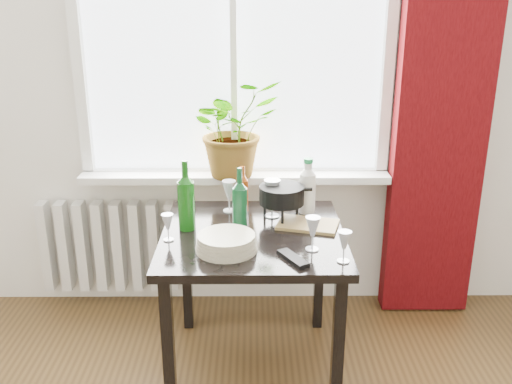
{
  "coord_description": "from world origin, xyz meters",
  "views": [
    {
      "loc": [
        0.1,
        -0.9,
        1.81
      ],
      "look_at": [
        0.11,
        1.55,
        0.94
      ],
      "focal_mm": 40.0,
      "sensor_mm": 36.0,
      "label": 1
    }
  ],
  "objects_px": {
    "cleaning_bottle": "(308,185)",
    "wineglass_back_center": "(272,198)",
    "wine_bottle_left": "(186,195)",
    "plate_stack": "(226,243)",
    "table": "(253,250)",
    "cutting_board": "(308,224)",
    "bottle_amber": "(243,188)",
    "wineglass_front_right": "(313,233)",
    "tv_remote": "(293,258)",
    "fondue_pot": "(282,203)",
    "wineglass_front_left": "(168,227)",
    "potted_plant": "(234,128)",
    "wineglass_far_right": "(344,246)",
    "radiator": "(110,246)",
    "wine_bottle_right": "(240,199)",
    "wineglass_back_left": "(229,196)"
  },
  "relations": [
    {
      "from": "table",
      "to": "wineglass_far_right",
      "type": "xyz_separation_m",
      "value": [
        0.38,
        -0.31,
        0.16
      ]
    },
    {
      "from": "fondue_pot",
      "to": "tv_remote",
      "type": "xyz_separation_m",
      "value": [
        0.03,
        -0.46,
        -0.08
      ]
    },
    {
      "from": "bottle_amber",
      "to": "tv_remote",
      "type": "bearing_deg",
      "value": -69.32
    },
    {
      "from": "radiator",
      "to": "fondue_pot",
      "type": "relative_size",
      "value": 3.15
    },
    {
      "from": "radiator",
      "to": "wineglass_back_center",
      "type": "relative_size",
      "value": 4.02
    },
    {
      "from": "bottle_amber",
      "to": "wineglass_front_right",
      "type": "relative_size",
      "value": 1.52
    },
    {
      "from": "bottle_amber",
      "to": "cutting_board",
      "type": "xyz_separation_m",
      "value": [
        0.32,
        -0.21,
        -0.11
      ]
    },
    {
      "from": "wineglass_front_left",
      "to": "fondue_pot",
      "type": "xyz_separation_m",
      "value": [
        0.52,
        0.25,
        0.02
      ]
    },
    {
      "from": "wine_bottle_left",
      "to": "plate_stack",
      "type": "distance_m",
      "value": 0.34
    },
    {
      "from": "radiator",
      "to": "wine_bottle_left",
      "type": "distance_m",
      "value": 0.95
    },
    {
      "from": "wine_bottle_left",
      "to": "fondue_pot",
      "type": "relative_size",
      "value": 1.35
    },
    {
      "from": "table",
      "to": "cleaning_bottle",
      "type": "distance_m",
      "value": 0.45
    },
    {
      "from": "wine_bottle_right",
      "to": "wineglass_back_center",
      "type": "relative_size",
      "value": 1.54
    },
    {
      "from": "radiator",
      "to": "plate_stack",
      "type": "relative_size",
      "value": 2.97
    },
    {
      "from": "potted_plant",
      "to": "fondue_pot",
      "type": "bearing_deg",
      "value": -57.8
    },
    {
      "from": "wine_bottle_left",
      "to": "tv_remote",
      "type": "bearing_deg",
      "value": -35.61
    },
    {
      "from": "cleaning_bottle",
      "to": "wineglass_back_center",
      "type": "relative_size",
      "value": 1.45
    },
    {
      "from": "table",
      "to": "wineglass_far_right",
      "type": "bearing_deg",
      "value": -39.24
    },
    {
      "from": "table",
      "to": "bottle_amber",
      "type": "height_order",
      "value": "bottle_amber"
    },
    {
      "from": "wine_bottle_left",
      "to": "wineglass_far_right",
      "type": "height_order",
      "value": "wine_bottle_left"
    },
    {
      "from": "potted_plant",
      "to": "cleaning_bottle",
      "type": "height_order",
      "value": "potted_plant"
    },
    {
      "from": "wineglass_back_center",
      "to": "plate_stack",
      "type": "relative_size",
      "value": 0.74
    },
    {
      "from": "cleaning_bottle",
      "to": "wineglass_back_left",
      "type": "bearing_deg",
      "value": 177.69
    },
    {
      "from": "radiator",
      "to": "bottle_amber",
      "type": "distance_m",
      "value": 0.99
    },
    {
      "from": "table",
      "to": "cutting_board",
      "type": "relative_size",
      "value": 2.99
    },
    {
      "from": "wineglass_far_right",
      "to": "plate_stack",
      "type": "height_order",
      "value": "wineglass_far_right"
    },
    {
      "from": "wineglass_front_left",
      "to": "wineglass_front_right",
      "type": "bearing_deg",
      "value": -9.32
    },
    {
      "from": "wine_bottle_right",
      "to": "cleaning_bottle",
      "type": "relative_size",
      "value": 1.06
    },
    {
      "from": "wineglass_front_left",
      "to": "fondue_pot",
      "type": "distance_m",
      "value": 0.58
    },
    {
      "from": "radiator",
      "to": "plate_stack",
      "type": "height_order",
      "value": "plate_stack"
    },
    {
      "from": "wine_bottle_left",
      "to": "wineglass_front_left",
      "type": "relative_size",
      "value": 2.66
    },
    {
      "from": "fondue_pot",
      "to": "wineglass_back_center",
      "type": "bearing_deg",
      "value": 138.35
    },
    {
      "from": "wine_bottle_right",
      "to": "tv_remote",
      "type": "bearing_deg",
      "value": -55.62
    },
    {
      "from": "potted_plant",
      "to": "cutting_board",
      "type": "distance_m",
      "value": 0.7
    },
    {
      "from": "wineglass_far_right",
      "to": "tv_remote",
      "type": "xyz_separation_m",
      "value": [
        -0.21,
        0.01,
        -0.06
      ]
    },
    {
      "from": "wineglass_back_center",
      "to": "fondue_pot",
      "type": "xyz_separation_m",
      "value": [
        0.04,
        -0.03,
        -0.01
      ]
    },
    {
      "from": "radiator",
      "to": "wine_bottle_right",
      "type": "relative_size",
      "value": 2.62
    },
    {
      "from": "wineglass_back_left",
      "to": "cutting_board",
      "type": "bearing_deg",
      "value": -27.15
    },
    {
      "from": "table",
      "to": "wine_bottle_left",
      "type": "distance_m",
      "value": 0.41
    },
    {
      "from": "table",
      "to": "wineglass_back_center",
      "type": "bearing_deg",
      "value": 64.6
    },
    {
      "from": "wineglass_far_right",
      "to": "fondue_pot",
      "type": "distance_m",
      "value": 0.53
    },
    {
      "from": "bottle_amber",
      "to": "wineglass_back_center",
      "type": "height_order",
      "value": "bottle_amber"
    },
    {
      "from": "wine_bottle_right",
      "to": "wineglass_back_left",
      "type": "distance_m",
      "value": 0.25
    },
    {
      "from": "wineglass_back_center",
      "to": "tv_remote",
      "type": "height_order",
      "value": "wineglass_back_center"
    },
    {
      "from": "cleaning_bottle",
      "to": "tv_remote",
      "type": "relative_size",
      "value": 1.64
    },
    {
      "from": "fondue_pot",
      "to": "potted_plant",
      "type": "bearing_deg",
      "value": 118.29
    },
    {
      "from": "wineglass_front_right",
      "to": "plate_stack",
      "type": "relative_size",
      "value": 0.58
    },
    {
      "from": "radiator",
      "to": "fondue_pot",
      "type": "distance_m",
      "value": 1.18
    },
    {
      "from": "bottle_amber",
      "to": "cleaning_bottle",
      "type": "bearing_deg",
      "value": -4.86
    },
    {
      "from": "radiator",
      "to": "wineglass_far_right",
      "type": "distance_m",
      "value": 1.6
    }
  ]
}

